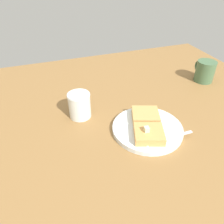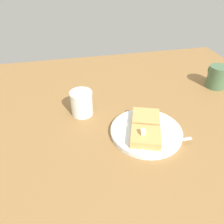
{
  "view_description": "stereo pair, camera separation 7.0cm",
  "coord_description": "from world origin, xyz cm",
  "px_view_note": "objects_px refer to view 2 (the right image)",
  "views": [
    {
      "loc": [
        -50.16,
        28.13,
        48.09
      ],
      "look_at": [
        3.21,
        9.3,
        6.66
      ],
      "focal_mm": 35.0,
      "sensor_mm": 36.0,
      "label": 1
    },
    {
      "loc": [
        -52.08,
        21.39,
        48.09
      ],
      "look_at": [
        3.21,
        9.3,
        6.66
      ],
      "focal_mm": 35.0,
      "sensor_mm": 36.0,
      "label": 2
    }
  ],
  "objects_px": {
    "syrup_jar": "(82,104)",
    "coffee_mug": "(217,77)",
    "plate": "(145,131)",
    "fork": "(163,143)"
  },
  "relations": [
    {
      "from": "fork",
      "to": "syrup_jar",
      "type": "bearing_deg",
      "value": 44.01
    },
    {
      "from": "syrup_jar",
      "to": "coffee_mug",
      "type": "xyz_separation_m",
      "value": [
        0.07,
        -0.57,
        0.0
      ]
    },
    {
      "from": "fork",
      "to": "syrup_jar",
      "type": "xyz_separation_m",
      "value": [
        0.22,
        0.21,
        0.03
      ]
    },
    {
      "from": "plate",
      "to": "syrup_jar",
      "type": "bearing_deg",
      "value": 50.49
    },
    {
      "from": "syrup_jar",
      "to": "coffee_mug",
      "type": "distance_m",
      "value": 0.57
    },
    {
      "from": "coffee_mug",
      "to": "plate",
      "type": "bearing_deg",
      "value": 119.83
    },
    {
      "from": "fork",
      "to": "syrup_jar",
      "type": "distance_m",
      "value": 0.3
    },
    {
      "from": "plate",
      "to": "syrup_jar",
      "type": "relative_size",
      "value": 2.54
    },
    {
      "from": "syrup_jar",
      "to": "coffee_mug",
      "type": "relative_size",
      "value": 0.81
    },
    {
      "from": "plate",
      "to": "syrup_jar",
      "type": "height_order",
      "value": "syrup_jar"
    }
  ]
}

